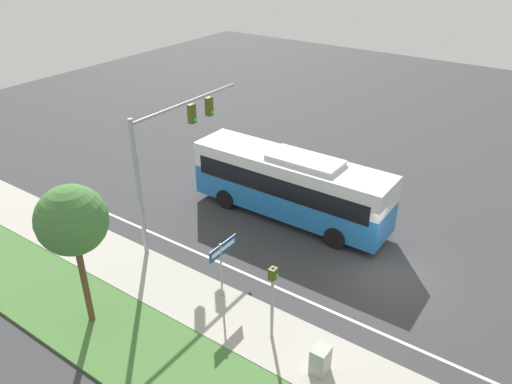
% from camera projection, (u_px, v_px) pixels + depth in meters
% --- Properties ---
extents(ground_plane, '(80.00, 80.00, 0.00)m').
position_uv_depth(ground_plane, '(390.00, 274.00, 21.90)').
color(ground_plane, '#38383A').
extents(sidewalk, '(2.80, 80.00, 0.12)m').
position_uv_depth(sidewalk, '(323.00, 364.00, 17.40)').
color(sidewalk, '#ADA89E').
rests_on(sidewalk, ground_plane).
extents(lane_divider_near, '(0.14, 30.00, 0.01)m').
position_uv_depth(lane_divider_near, '(355.00, 322.00, 19.30)').
color(lane_divider_near, silver).
rests_on(lane_divider_near, ground_plane).
extents(bus, '(2.65, 10.53, 3.59)m').
position_uv_depth(bus, '(290.00, 183.00, 25.28)').
color(bus, '#236BB7').
rests_on(bus, ground_plane).
extents(signal_gantry, '(6.98, 0.41, 6.67)m').
position_uv_depth(signal_gantry, '(170.00, 145.00, 22.44)').
color(signal_gantry, '#939399').
rests_on(signal_gantry, ground_plane).
extents(pedestrian_signal, '(0.28, 0.34, 3.23)m').
position_uv_depth(pedestrian_signal, '(273.00, 292.00, 17.49)').
color(pedestrian_signal, '#939399').
rests_on(pedestrian_signal, ground_plane).
extents(street_sign, '(1.66, 0.08, 2.66)m').
position_uv_depth(street_sign, '(222.00, 257.00, 19.70)').
color(street_sign, '#939399').
rests_on(street_sign, ground_plane).
extents(utility_cabinet, '(0.64, 0.54, 1.03)m').
position_uv_depth(utility_cabinet, '(320.00, 360.00, 16.79)').
color(utility_cabinet, '#A8A8A3').
rests_on(utility_cabinet, sidewalk).
extents(roadside_tree, '(2.52, 2.52, 5.75)m').
position_uv_depth(roadside_tree, '(72.00, 221.00, 17.18)').
color(roadside_tree, brown).
rests_on(roadside_tree, grass_verge).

